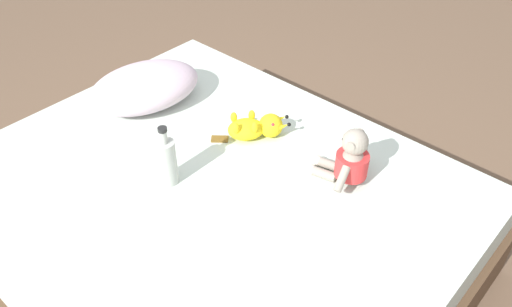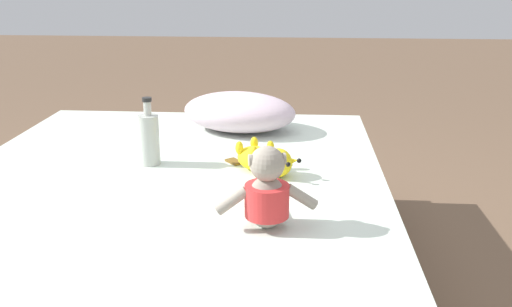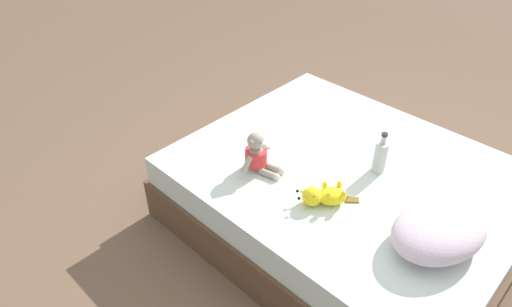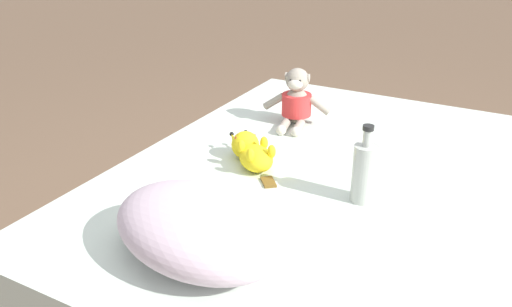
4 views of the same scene
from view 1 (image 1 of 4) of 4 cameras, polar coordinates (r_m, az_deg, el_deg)
name	(u,v)px [view 1 (image 1 of 4)]	position (r m, az deg, el deg)	size (l,w,h in m)	color
ground_plane	(215,261)	(2.29, -4.45, -11.56)	(16.00, 16.00, 0.00)	brown
bed	(213,226)	(2.12, -4.74, -7.81)	(1.54, 1.86, 0.45)	brown
pillow	(145,87)	(2.39, -11.98, 7.11)	(0.57, 0.45, 0.17)	silver
plush_monkey	(349,160)	(1.94, 10.12, -0.73)	(0.29, 0.24, 0.24)	#9E9384
plush_yellow_creature	(256,127)	(2.15, 0.05, 2.87)	(0.29, 0.26, 0.10)	yellow
glass_bottle	(167,161)	(1.93, -9.68, -0.80)	(0.07, 0.07, 0.25)	#B7BCB2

